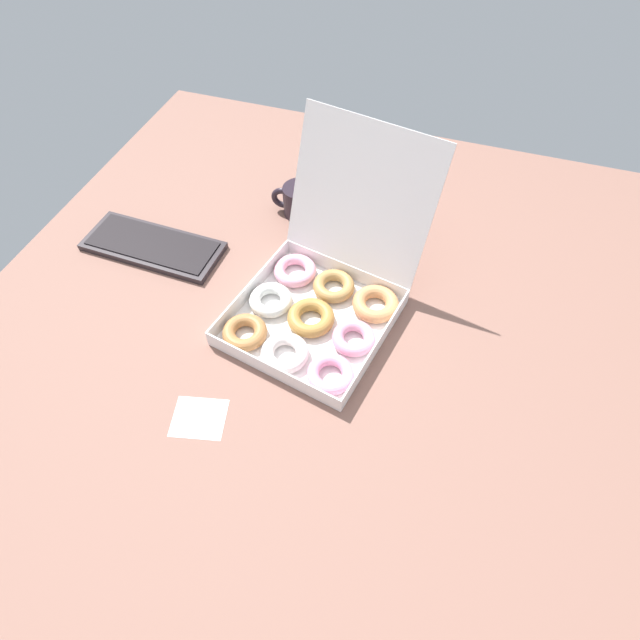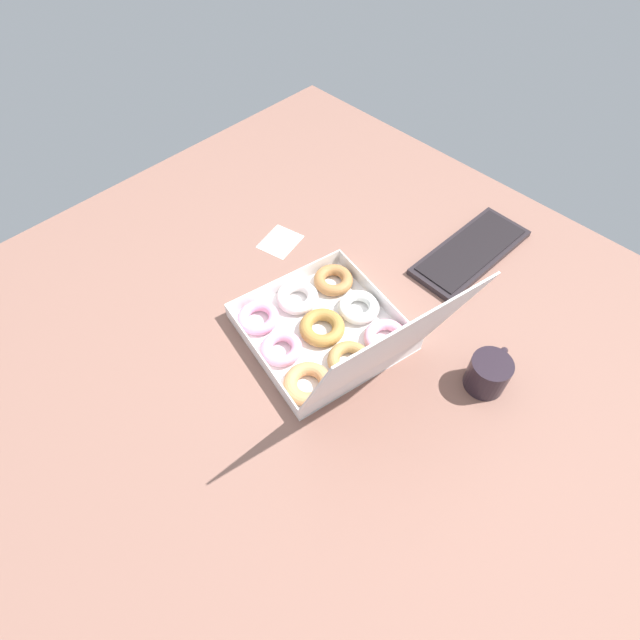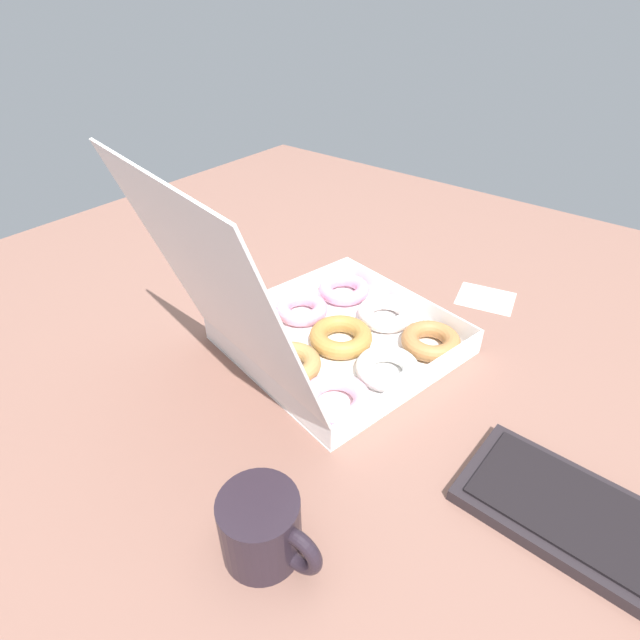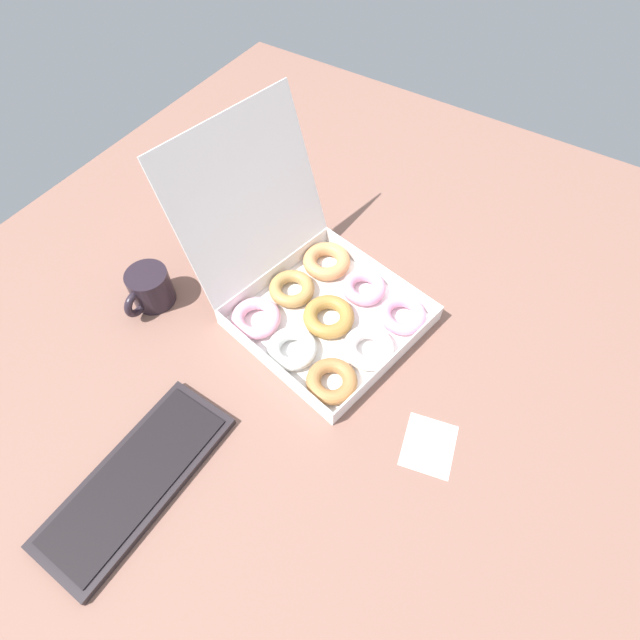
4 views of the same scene
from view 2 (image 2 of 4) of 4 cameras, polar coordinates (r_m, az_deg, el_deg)
ground_plane at (r=126.44cm, az=-1.51°, el=-3.05°), size 180.00×180.00×2.00cm
donut_box at (r=123.10cm, az=0.93°, el=-1.20°), size 44.73×54.04×38.90cm
keyboard at (r=151.30cm, az=16.85°, el=7.46°), size 38.89×16.42×2.20cm
coffee_mug at (r=122.15cm, az=18.74°, el=-5.69°), size 13.31×9.54×9.01cm
paper_napkin at (r=149.82cm, az=-4.57°, el=8.93°), size 13.30×12.03×0.15cm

